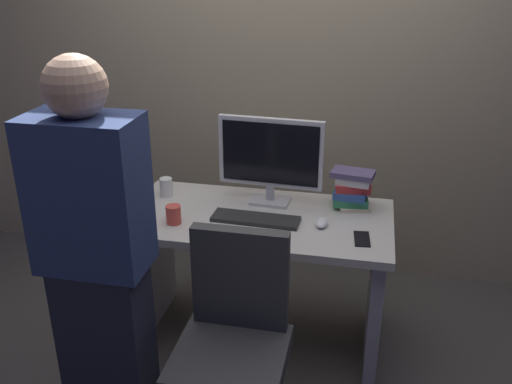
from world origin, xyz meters
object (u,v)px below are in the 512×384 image
office_chair (233,357)px  cup_by_monitor (166,187)px  desk (258,256)px  person_at_desk (98,267)px  cup_near_keyboard (173,214)px  book_stack (352,189)px  keyboard (256,219)px  monitor (270,156)px  mouse (321,223)px  cell_phone (362,239)px

office_chair → cup_by_monitor: office_chair is taller
desk → cup_by_monitor: size_ratio=13.28×
person_at_desk → cup_near_keyboard: size_ratio=18.14×
person_at_desk → book_stack: 1.34m
keyboard → cup_by_monitor: cup_by_monitor is taller
book_stack → cup_by_monitor: bearing=-176.8°
desk → monitor: bearing=80.5°
keyboard → cup_near_keyboard: cup_near_keyboard is taller
desk → monitor: monitor is taller
keyboard → cup_near_keyboard: (-0.39, -0.10, 0.04)m
office_chair → book_stack: office_chair is taller
desk → book_stack: book_stack is taller
keyboard → book_stack: (0.44, 0.26, 0.09)m
monitor → cup_near_keyboard: 0.57m
office_chair → book_stack: bearing=66.0°
person_at_desk → keyboard: (0.46, 0.74, -0.10)m
monitor → keyboard: bearing=-96.3°
office_chair → cup_near_keyboard: bearing=128.2°
keyboard → book_stack: 0.52m
monitor → mouse: bearing=-36.9°
keyboard → desk: bearing=95.1°
desk → cup_near_keyboard: size_ratio=14.66×
desk → cup_by_monitor: cup_by_monitor is taller
cup_by_monitor → cell_phone: cup_by_monitor is taller
mouse → cell_phone: (0.20, -0.10, -0.01)m
desk → book_stack: 0.59m
cell_phone → cup_by_monitor: bearing=159.2°
mouse → book_stack: size_ratio=0.44×
cup_near_keyboard → cup_by_monitor: cup_by_monitor is taller
desk → office_chair: 0.71m
monitor → cup_near_keyboard: (-0.41, -0.33, -0.21)m
person_at_desk → cup_by_monitor: size_ratio=16.42×
cup_near_keyboard → book_stack: book_stack is taller
book_stack → desk: bearing=-156.0°
cup_near_keyboard → book_stack: (0.83, 0.36, 0.06)m
keyboard → cup_by_monitor: bearing=161.4°
cup_by_monitor → book_stack: book_stack is taller
person_at_desk → cell_phone: (0.97, 0.65, -0.11)m
monitor → book_stack: bearing=3.9°
keyboard → mouse: size_ratio=4.30×
desk → office_chair: bearing=-86.4°
cup_near_keyboard → cell_phone: 0.90m
office_chair → mouse: size_ratio=9.40×
mouse → keyboard: bearing=-178.2°
keyboard → cup_near_keyboard: bearing=-162.9°
cup_near_keyboard → cell_phone: (0.90, 0.01, -0.04)m
office_chair → person_at_desk: (-0.50, -0.09, 0.41)m
mouse → book_stack: 0.29m
book_stack → mouse: bearing=-117.2°
person_at_desk → cup_near_keyboard: (0.07, 0.63, -0.07)m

